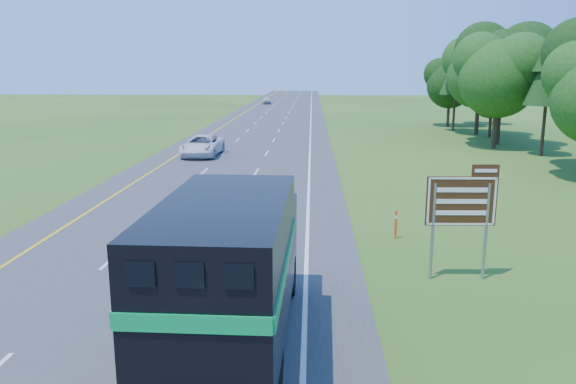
% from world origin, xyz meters
% --- Properties ---
extents(road, '(15.00, 260.00, 0.04)m').
position_xyz_m(road, '(0.00, 50.00, 0.02)').
color(road, '#38383A').
rests_on(road, ground).
extents(lane_markings, '(11.15, 260.00, 0.01)m').
position_xyz_m(lane_markings, '(0.00, 50.00, 0.04)').
color(lane_markings, yellow).
rests_on(lane_markings, road).
extents(horse_truck, '(3.09, 9.21, 4.05)m').
position_xyz_m(horse_truck, '(3.69, 3.94, 2.21)').
color(horse_truck, black).
rests_on(horse_truck, road).
extents(white_suv, '(2.98, 6.13, 1.68)m').
position_xyz_m(white_suv, '(-3.34, 36.43, 0.88)').
color(white_suv, silver).
rests_on(white_suv, road).
extents(far_car, '(2.12, 4.62, 1.53)m').
position_xyz_m(far_car, '(-3.76, 107.58, 0.81)').
color(far_car, '#B8B9C0').
rests_on(far_car, road).
extents(exit_sign, '(2.34, 0.16, 3.97)m').
position_xyz_m(exit_sign, '(10.68, 9.28, 2.58)').
color(exit_sign, gray).
rests_on(exit_sign, ground).
extents(delineator, '(0.10, 0.06, 1.21)m').
position_xyz_m(delineator, '(9.23, 13.90, 0.65)').
color(delineator, '#FC3B0D').
rests_on(delineator, ground).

